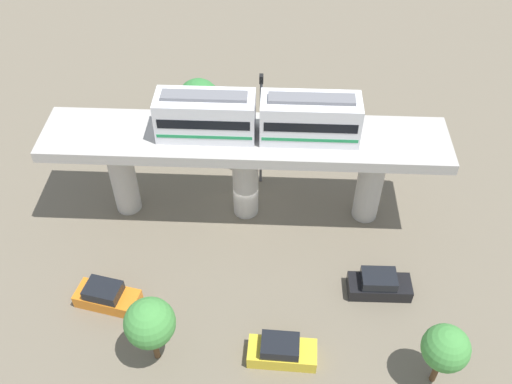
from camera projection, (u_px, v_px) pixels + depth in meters
ground_plane at (246, 210)px, 43.92m from camera, size 120.00×120.00×0.00m
viaduct at (245, 155)px, 39.97m from camera, size 5.20×28.00×7.47m
train at (258, 117)px, 37.59m from camera, size 2.64×13.55×3.24m
parked_car_orange at (107, 296)px, 37.30m from camera, size 2.63×4.48×1.76m
parked_car_yellow at (282, 351)px, 34.43m from camera, size 1.97×4.27×1.76m
parked_car_black at (379, 285)px, 37.96m from camera, size 1.85×4.22×1.76m
tree_near_viaduct at (150, 323)px, 32.45m from camera, size 3.02×3.02×5.21m
tree_mid_lot at (199, 100)px, 48.63m from camera, size 3.65×3.65×5.23m
tree_far_corner at (446, 349)px, 31.46m from camera, size 2.72×2.72×4.92m
signal_post at (261, 127)px, 42.42m from camera, size 0.44×0.28×10.07m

